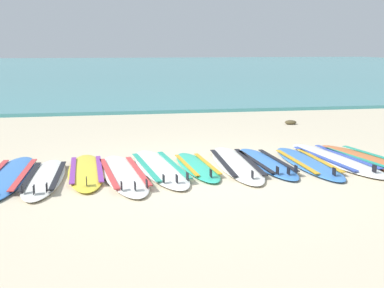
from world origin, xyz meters
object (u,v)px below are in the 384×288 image
surfboard_3 (124,174)px  surfboard_5 (197,166)px  surfboard_1 (44,178)px  surfboard_4 (160,167)px  surfboard_6 (236,164)px  surfboard_10 (366,159)px  surfboard_8 (307,163)px  surfboard_7 (266,163)px  surfboard_0 (8,177)px  surfboard_9 (334,159)px  surfboard_2 (86,171)px

surfboard_3 → surfboard_5: same height
surfboard_1 → surfboard_4: 1.73m
surfboard_6 → surfboard_10: same height
surfboard_1 → surfboard_8: size_ratio=0.95×
surfboard_7 → surfboard_10: bearing=-0.8°
surfboard_4 → surfboard_10: (3.51, -0.01, 0.00)m
surfboard_5 → surfboard_10: size_ratio=0.82×
surfboard_4 → surfboard_6: (1.25, 0.03, -0.00)m
surfboard_0 → surfboard_6: same height
surfboard_0 → surfboard_4: (2.24, 0.15, 0.00)m
surfboard_4 → surfboard_7: (1.75, 0.01, 0.00)m
surfboard_4 → surfboard_6: size_ratio=1.03×
surfboard_0 → surfboard_9: bearing=2.2°
surfboard_3 → surfboard_5: size_ratio=1.28×
surfboard_7 → surfboard_9: 1.22m
surfboard_6 → surfboard_0: bearing=-177.1°
surfboard_6 → surfboard_2: bearing=-178.6°
surfboard_1 → surfboard_7: same height
surfboard_2 → surfboard_6: 2.37m
surfboard_5 → surfboard_8: same height
surfboard_5 → surfboard_6: same height
surfboard_8 → surfboard_10: size_ratio=0.96×
surfboard_0 → surfboard_7: same height
surfboard_9 → surfboard_10: bearing=-7.1°
surfboard_4 → surfboard_8: (2.42, -0.09, -0.00)m
surfboard_7 → surfboard_10: same height
surfboard_5 → surfboard_8: bearing=-2.3°
surfboard_6 → surfboard_5: bearing=-175.3°
surfboard_1 → surfboard_7: size_ratio=1.00×
surfboard_2 → surfboard_4: bearing=1.3°
surfboard_8 → surfboard_7: bearing=171.1°
surfboard_7 → surfboard_8: 0.68m
surfboard_4 → surfboard_7: same height
surfboard_0 → surfboard_3: bearing=-4.2°
surfboard_5 → surfboard_10: same height
surfboard_5 → surfboard_2: bearing=-179.9°
surfboard_8 → surfboard_3: bearing=-176.6°
surfboard_5 → surfboard_7: (1.16, 0.03, 0.00)m
surfboard_0 → surfboard_9: same height
surfboard_0 → surfboard_7: size_ratio=1.14×
surfboard_0 → surfboard_4: bearing=3.7°
surfboard_3 → surfboard_4: 0.63m
surfboard_2 → surfboard_8: 3.54m
surfboard_1 → surfboard_4: (1.70, 0.30, -0.00)m
surfboard_1 → surfboard_7: bearing=5.1°
surfboard_2 → surfboard_10: same height
surfboard_3 → surfboard_9: size_ratio=0.96×
surfboard_0 → surfboard_7: bearing=2.3°
surfboard_2 → surfboard_3: size_ratio=0.90×
surfboard_5 → surfboard_7: size_ratio=0.90×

